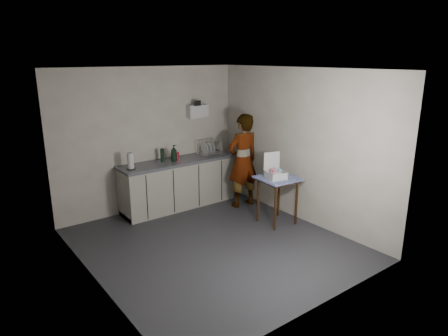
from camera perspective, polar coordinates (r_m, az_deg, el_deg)
ground at (r=6.21m, az=-1.46°, el=-10.78°), size 4.00×4.00×0.00m
wall_back at (r=7.42m, az=-10.53°, el=4.02°), size 3.60×0.02×2.60m
wall_right at (r=6.92m, az=10.63°, el=3.16°), size 0.02×4.00×2.60m
wall_left at (r=4.97m, az=-18.59°, el=-2.33°), size 0.02×4.00×2.60m
ceiling at (r=5.56m, az=-1.65°, el=13.90°), size 3.60×4.00×0.01m
kitchen_counter at (r=7.58m, az=-6.52°, el=-2.41°), size 2.24×0.62×0.91m
wall_shelf at (r=7.78m, az=-3.82°, el=8.11°), size 0.42×0.18×0.37m
side_table at (r=6.77m, az=7.68°, el=-2.20°), size 0.67×0.67×0.81m
standing_man at (r=7.46m, az=2.71°, el=1.04°), size 0.67×0.46×1.76m
soap_bottle at (r=7.35m, az=-7.16°, el=2.13°), size 0.16×0.16×0.30m
soda_can at (r=7.49m, az=-6.70°, el=1.76°), size 0.07×0.07×0.14m
dark_bottle at (r=7.36m, az=-8.81°, el=1.85°), size 0.07×0.07×0.24m
paper_towel at (r=6.95m, az=-13.22°, el=0.91°), size 0.16×0.16×0.28m
dish_rack at (r=7.83m, az=-2.21°, el=2.45°), size 0.41×0.31×0.29m
bakery_box at (r=6.67m, az=7.34°, el=-0.67°), size 0.36×0.37×0.42m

